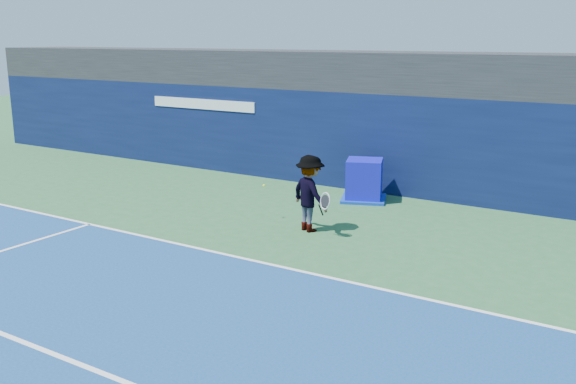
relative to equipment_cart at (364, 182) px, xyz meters
The scene contains 8 objects.
ground 9.05m from the equipment_cart, 88.79° to the right, with size 80.00×80.00×0.00m, color #295C32.
baseline 6.06m from the equipment_cart, 88.19° to the right, with size 24.00×0.10×0.01m, color white.
service_line 11.05m from the equipment_cart, 89.01° to the right, with size 24.00×0.10×0.01m, color white.
stadium_band 3.93m from the equipment_cart, 85.60° to the left, with size 36.00×3.00×1.20m, color black.
back_wall_assembly 1.76m from the equipment_cart, 82.79° to the left, with size 36.00×1.03×3.00m.
equipment_cart is the anchor object (origin of this frame).
tennis_player 3.50m from the equipment_cart, 86.62° to the right, with size 1.46×1.13×1.89m.
tennis_ball 3.53m from the equipment_cart, 111.77° to the right, with size 0.07×0.07×0.07m.
Camera 1 is at (7.67, -7.56, 4.67)m, focal length 40.00 mm.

